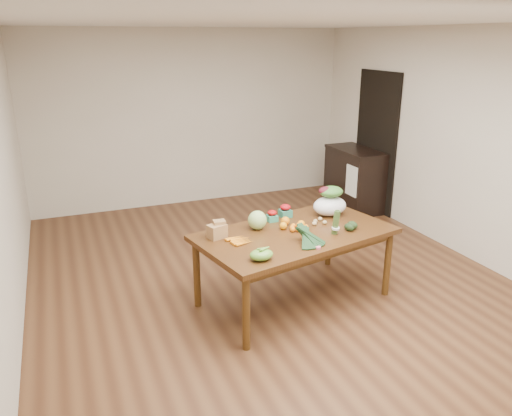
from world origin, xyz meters
name	(u,v)px	position (x,y,z in m)	size (l,w,h in m)	color
floor	(266,277)	(0.00, 0.00, 0.00)	(6.00, 6.00, 0.00)	brown
ceiling	(268,21)	(0.00, 0.00, 2.70)	(5.00, 6.00, 0.02)	white
room_walls	(267,160)	(0.00, 0.00, 1.35)	(5.02, 6.02, 2.70)	beige
dining_table	(294,266)	(0.06, -0.57, 0.38)	(1.90, 1.05, 0.75)	#472C10
doorway_dark	(376,142)	(2.48, 1.60, 1.05)	(0.02, 1.00, 2.10)	black
cabinet	(354,179)	(2.22, 1.72, 0.47)	(0.52, 1.02, 0.94)	black
dish_towel	(351,181)	(1.96, 1.40, 0.55)	(0.02, 0.28, 0.45)	white
paper_bag	(217,230)	(-0.70, -0.43, 0.83)	(0.23, 0.19, 0.16)	#966D43
cabbage	(257,220)	(-0.26, -0.36, 0.84)	(0.19, 0.19, 0.19)	#B8DA7E
strawberry_basket_a	(272,217)	(-0.03, -0.21, 0.80)	(0.10, 0.10, 0.09)	red
strawberry_basket_b	(285,212)	(0.15, -0.13, 0.80)	(0.12, 0.12, 0.11)	#BA0C17
orange_a	(283,226)	(-0.02, -0.47, 0.79)	(0.08, 0.08, 0.08)	orange
orange_b	(285,221)	(0.04, -0.37, 0.80)	(0.09, 0.09, 0.09)	orange
orange_c	(301,224)	(0.16, -0.49, 0.79)	(0.08, 0.08, 0.08)	orange
mandarin_cluster	(299,226)	(0.11, -0.54, 0.79)	(0.18, 0.18, 0.08)	#FF9E0F
carrots	(241,240)	(-0.52, -0.59, 0.76)	(0.22, 0.22, 0.03)	orange
snap_pea_bag	(261,255)	(-0.50, -1.04, 0.80)	(0.21, 0.16, 0.09)	#63A337
kale_bunch	(311,237)	(0.05, -0.92, 0.83)	(0.32, 0.40, 0.16)	black
asparagus_bundle	(336,222)	(0.39, -0.77, 0.88)	(0.08, 0.08, 0.25)	#547636
potato_a	(314,223)	(0.32, -0.48, 0.77)	(0.05, 0.04, 0.04)	#DAC07E
potato_b	(325,222)	(0.43, -0.49, 0.77)	(0.05, 0.04, 0.04)	tan
potato_c	(320,219)	(0.44, -0.38, 0.77)	(0.05, 0.04, 0.04)	#D9C27D
potato_d	(315,221)	(0.36, -0.43, 0.77)	(0.05, 0.04, 0.04)	tan
potato_e	(336,219)	(0.58, -0.46, 0.77)	(0.06, 0.05, 0.05)	#C7BB73
avocado_a	(349,227)	(0.56, -0.74, 0.79)	(0.08, 0.11, 0.08)	black
avocado_b	(353,225)	(0.62, -0.71, 0.79)	(0.08, 0.12, 0.08)	black
salad_bag	(330,202)	(0.61, -0.27, 0.89)	(0.37, 0.28, 0.29)	silver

